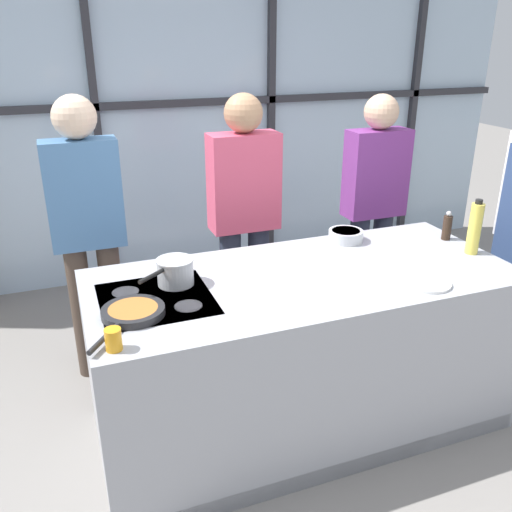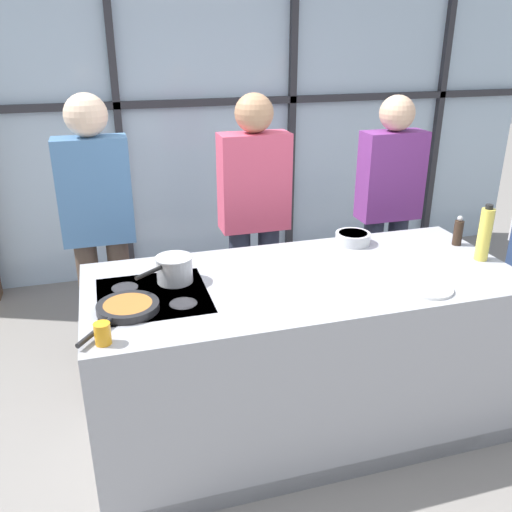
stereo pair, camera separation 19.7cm
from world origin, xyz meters
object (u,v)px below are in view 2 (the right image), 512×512
object	(u,v)px
spectator_center_right	(389,202)
frying_pan	(127,307)
spectator_far_left	(98,220)
oil_bottle	(485,234)
juice_glass_near	(103,334)
spectator_center_left	(254,211)
saucepan	(174,269)
white_plate	(428,288)
pepper_grinder	(458,232)
mixing_bowl	(353,238)

from	to	relation	value
spectator_center_right	frying_pan	bearing A→B (deg)	29.31
spectator_far_left	oil_bottle	xyz separation A→B (m)	(2.02, -1.00, 0.05)
oil_bottle	juice_glass_near	world-z (taller)	oil_bottle
frying_pan	oil_bottle	bearing A→B (deg)	2.03
spectator_center_left	juice_glass_near	xyz separation A→B (m)	(-1.02, -1.32, -0.02)
spectator_center_right	oil_bottle	bearing A→B (deg)	90.87
spectator_center_left	saucepan	world-z (taller)	spectator_center_left
spectator_far_left	spectator_center_right	distance (m)	2.00
spectator_far_left	frying_pan	distance (m)	1.08
spectator_center_left	white_plate	distance (m)	1.36
saucepan	oil_bottle	distance (m)	1.68
spectator_center_right	pepper_grinder	size ratio (longest dim) A/B	9.57
spectator_center_left	mixing_bowl	xyz separation A→B (m)	(0.44, -0.58, -0.03)
oil_bottle	white_plate	bearing A→B (deg)	-152.75
spectator_center_left	white_plate	bearing A→B (deg)	112.52
frying_pan	oil_bottle	xyz separation A→B (m)	(1.92, 0.07, 0.13)
frying_pan	juice_glass_near	xyz separation A→B (m)	(-0.11, -0.25, 0.03)
saucepan	oil_bottle	xyz separation A→B (m)	(1.67, -0.19, 0.08)
frying_pan	mixing_bowl	size ratio (longest dim) A/B	2.14
spectator_far_left	spectator_center_right	world-z (taller)	spectator_far_left
frying_pan	pepper_grinder	size ratio (longest dim) A/B	2.47
spectator_center_right	frying_pan	size ratio (longest dim) A/B	3.87
juice_glass_near	mixing_bowl	bearing A→B (deg)	27.06
spectator_far_left	pepper_grinder	size ratio (longest dim) A/B	9.96
juice_glass_near	pepper_grinder	bearing A→B (deg)	15.19
spectator_center_left	pepper_grinder	world-z (taller)	spectator_center_left
spectator_center_right	white_plate	world-z (taller)	spectator_center_right
frying_pan	oil_bottle	distance (m)	1.93
frying_pan	saucepan	bearing A→B (deg)	45.26
spectator_center_right	pepper_grinder	distance (m)	0.77
spectator_far_left	juice_glass_near	bearing A→B (deg)	89.34
spectator_center_right	pepper_grinder	bearing A→B (deg)	91.87
spectator_center_left	pepper_grinder	size ratio (longest dim) A/B	9.81
mixing_bowl	oil_bottle	distance (m)	0.72
white_plate	mixing_bowl	world-z (taller)	mixing_bowl
juice_glass_near	spectator_far_left	bearing A→B (deg)	89.34
white_plate	saucepan	bearing A→B (deg)	159.38
oil_bottle	juice_glass_near	size ratio (longest dim) A/B	3.43
spectator_far_left	spectator_center_right	size ratio (longest dim) A/B	1.04
spectator_center_left	spectator_center_right	size ratio (longest dim) A/B	1.02
white_plate	pepper_grinder	bearing A→B (deg)	44.05
saucepan	juice_glass_near	world-z (taller)	saucepan
white_plate	spectator_center_left	bearing A→B (deg)	112.52
oil_bottle	pepper_grinder	xyz separation A→B (m)	(0.01, 0.23, -0.07)
pepper_grinder	spectator_center_right	bearing A→B (deg)	91.87
saucepan	oil_bottle	size ratio (longest dim) A/B	0.94
mixing_bowl	juice_glass_near	xyz separation A→B (m)	(-1.46, -0.74, 0.01)
spectator_far_left	mixing_bowl	world-z (taller)	spectator_far_left
frying_pan	white_plate	xyz separation A→B (m)	(1.43, -0.19, -0.01)
mixing_bowl	frying_pan	bearing A→B (deg)	-159.94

